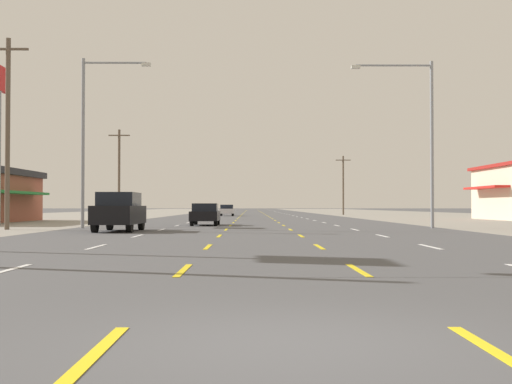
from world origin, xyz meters
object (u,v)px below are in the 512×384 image
(sedan_inner_left_near, at_px, (205,214))
(sedan_inner_left_mid, at_px, (227,210))
(sedan_far_left_midfar, at_px, (207,209))
(suv_far_left_nearest, at_px, (119,211))
(streetlight_left_row_0, at_px, (90,130))
(pole_sign_left_row_1, at_px, (0,103))
(streetlight_right_row_0, at_px, (423,130))

(sedan_inner_left_near, xyz_separation_m, sedan_inner_left_mid, (-0.09, 41.81, 0.00))
(sedan_far_left_midfar, bearing_deg, suv_far_left_nearest, -89.92)
(sedan_inner_left_mid, height_order, streetlight_left_row_0, streetlight_left_row_0)
(pole_sign_left_row_1, distance_m, streetlight_right_row_0, 27.40)
(sedan_far_left_midfar, relative_size, streetlight_left_row_0, 0.46)
(streetlight_left_row_0, xyz_separation_m, streetlight_right_row_0, (19.39, 0.00, 0.02))
(suv_far_left_nearest, bearing_deg, sedan_inner_left_mid, 86.07)
(sedan_inner_left_mid, xyz_separation_m, pole_sign_left_row_1, (-13.57, -42.00, 7.37))
(sedan_inner_left_mid, xyz_separation_m, streetlight_left_row_0, (-6.23, -47.53, 4.94))
(suv_far_left_nearest, relative_size, streetlight_right_row_0, 0.50)
(sedan_inner_left_near, bearing_deg, sedan_far_left_midfar, 93.77)
(suv_far_left_nearest, height_order, sedan_far_left_midfar, suv_far_left_nearest)
(suv_far_left_nearest, bearing_deg, streetlight_right_row_0, 15.34)
(suv_far_left_nearest, height_order, streetlight_left_row_0, streetlight_left_row_0)
(sedan_inner_left_near, relative_size, streetlight_right_row_0, 0.46)
(sedan_inner_left_near, height_order, streetlight_left_row_0, streetlight_left_row_0)
(sedan_inner_left_mid, bearing_deg, sedan_inner_left_near, -89.87)
(streetlight_left_row_0, height_order, streetlight_right_row_0, streetlight_left_row_0)
(suv_far_left_nearest, xyz_separation_m, sedan_inner_left_near, (3.67, 10.31, -0.27))
(pole_sign_left_row_1, xyz_separation_m, streetlight_left_row_0, (7.35, -5.52, -2.43))
(streetlight_left_row_0, distance_m, streetlight_right_row_0, 19.39)
(sedan_inner_left_near, bearing_deg, suv_far_left_nearest, -109.59)
(sedan_far_left_midfar, bearing_deg, sedan_inner_left_near, -86.23)
(streetlight_left_row_0, bearing_deg, sedan_inner_left_near, 42.16)
(streetlight_right_row_0, bearing_deg, sedan_inner_left_mid, 105.48)
(sedan_inner_left_near, height_order, sedan_far_left_midfar, same)
(sedan_far_left_midfar, xyz_separation_m, pole_sign_left_row_1, (-9.90, -57.29, 7.37))
(suv_far_left_nearest, bearing_deg, streetlight_left_row_0, 119.99)
(sedan_inner_left_near, bearing_deg, streetlight_left_row_0, -137.84)
(sedan_inner_left_mid, xyz_separation_m, streetlight_right_row_0, (13.16, -47.53, 4.97))
(sedan_inner_left_mid, distance_m, streetlight_right_row_0, 49.57)
(sedan_far_left_midfar, distance_m, pole_sign_left_row_1, 58.61)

